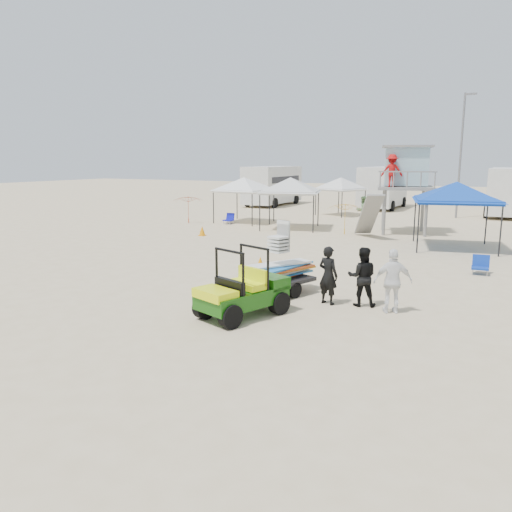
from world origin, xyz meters
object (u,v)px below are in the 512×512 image
at_px(lifeguard_tower, 405,170).
at_px(man_left, 328,275).
at_px(utility_cart, 241,285).
at_px(surf_trailer, 281,269).
at_px(canopy_blue, 457,185).

bearing_deg(lifeguard_tower, man_left, -86.06).
distance_m(utility_cart, lifeguard_tower, 16.69).
distance_m(utility_cart, surf_trailer, 2.33).
distance_m(lifeguard_tower, canopy_blue, 4.84).
relative_size(utility_cart, man_left, 1.57).
bearing_deg(utility_cart, man_left, 53.21).
bearing_deg(surf_trailer, man_left, -11.20).
relative_size(utility_cart, canopy_blue, 0.63).
xyz_separation_m(lifeguard_tower, canopy_blue, (2.95, -3.80, -0.56)).
xyz_separation_m(surf_trailer, man_left, (1.52, -0.30, 0.03)).
distance_m(utility_cart, man_left, 2.54).
bearing_deg(man_left, lifeguard_tower, -70.47).
bearing_deg(man_left, surf_trailer, 4.39).
bearing_deg(surf_trailer, canopy_blue, 71.48).
distance_m(man_left, canopy_blue, 11.01).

